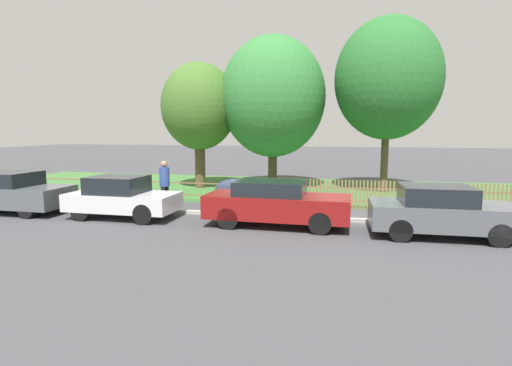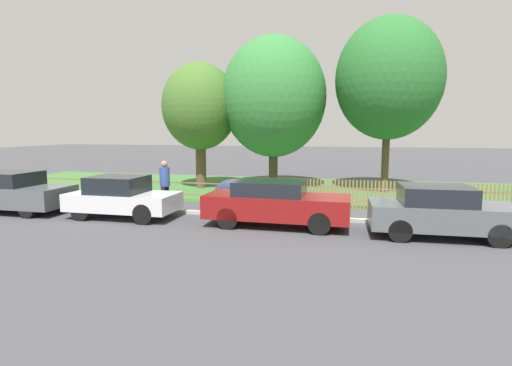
{
  "view_description": "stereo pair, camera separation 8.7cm",
  "coord_description": "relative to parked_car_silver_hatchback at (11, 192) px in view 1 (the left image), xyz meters",
  "views": [
    {
      "loc": [
        -1.92,
        -13.16,
        3.01
      ],
      "look_at": [
        -5.13,
        0.8,
        1.1
      ],
      "focal_mm": 28.0,
      "sensor_mm": 36.0,
      "label": 1
    },
    {
      "loc": [
        -1.84,
        -13.14,
        3.01
      ],
      "look_at": [
        -5.13,
        0.8,
        1.1
      ],
      "focal_mm": 28.0,
      "sensor_mm": 36.0,
      "label": 2
    }
  ],
  "objects": [
    {
      "name": "covered_motorcycle",
      "position": [
        7.92,
        2.52,
        -0.06
      ],
      "size": [
        1.83,
        0.74,
        1.16
      ],
      "rotation": [
        0.0,
        0.0,
        0.04
      ],
      "color": "black",
      "rests_on": "ground"
    },
    {
      "name": "pedestrian_near_fence",
      "position": [
        5.31,
        1.66,
        0.31
      ],
      "size": [
        0.4,
        0.43,
        1.87
      ],
      "rotation": [
        0.0,
        0.0,
        1.51
      ],
      "color": "black",
      "rests_on": "ground"
    },
    {
      "name": "kerb_stone",
      "position": [
        13.92,
        1.18,
        -0.69
      ],
      "size": [
        43.78,
        0.2,
        0.12
      ],
      "primitive_type": "cube",
      "color": "#B2ADA3",
      "rests_on": "ground"
    },
    {
      "name": "tree_nearest_kerb",
      "position": [
        4.5,
        7.52,
        3.43
      ],
      "size": [
        3.87,
        3.87,
        6.43
      ],
      "color": "brown",
      "rests_on": "ground"
    },
    {
      "name": "ground_plane",
      "position": [
        13.92,
        1.08,
        -0.75
      ],
      "size": [
        120.0,
        120.0,
        0.0
      ],
      "primitive_type": "plane",
      "color": "#424247"
    },
    {
      "name": "parked_car_red_compact",
      "position": [
        14.61,
        -0.15,
        -0.01
      ],
      "size": [
        3.98,
        1.87,
        1.46
      ],
      "rotation": [
        0.0,
        0.0,
        0.03
      ],
      "color": "#51565B",
      "rests_on": "ground"
    },
    {
      "name": "tree_behind_motorcycle",
      "position": [
        8.23,
        8.14,
        3.91
      ],
      "size": [
        5.28,
        5.28,
        7.7
      ],
      "color": "#473828",
      "rests_on": "ground"
    },
    {
      "name": "park_fence",
      "position": [
        13.92,
        3.39,
        -0.19
      ],
      "size": [
        43.78,
        0.05,
        1.12
      ],
      "color": "olive",
      "rests_on": "ground"
    },
    {
      "name": "parked_car_black_saloon",
      "position": [
        4.49,
        0.03,
        -0.02
      ],
      "size": [
        3.72,
        1.69,
        1.44
      ],
      "rotation": [
        0.0,
        0.0,
        -0.0
      ],
      "color": "silver",
      "rests_on": "ground"
    },
    {
      "name": "parked_car_navy_estate",
      "position": [
        9.85,
        0.04,
        -0.0
      ],
      "size": [
        4.5,
        1.69,
        1.43
      ],
      "rotation": [
        0.0,
        0.0,
        -0.01
      ],
      "color": "maroon",
      "rests_on": "ground"
    },
    {
      "name": "grass_strip",
      "position": [
        13.92,
        8.1,
        -0.74
      ],
      "size": [
        43.78,
        9.45,
        0.01
      ],
      "primitive_type": "cube",
      "color": "#3D7033",
      "rests_on": "ground"
    },
    {
      "name": "tree_mid_park",
      "position": [
        13.75,
        8.1,
        4.64
      ],
      "size": [
        4.96,
        4.96,
        8.25
      ],
      "color": "brown",
      "rests_on": "ground"
    },
    {
      "name": "parked_car_silver_hatchback",
      "position": [
        0.0,
        0.0,
        0.0
      ],
      "size": [
        4.21,
        1.8,
        1.49
      ],
      "rotation": [
        0.0,
        0.0,
        0.0
      ],
      "color": "#51565B",
      "rests_on": "ground"
    }
  ]
}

